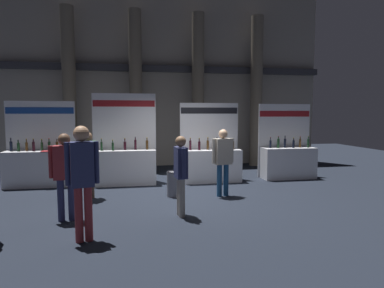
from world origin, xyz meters
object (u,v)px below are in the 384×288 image
object	(u,v)px
exhibitor_booth_0	(40,165)
trash_bin	(174,184)
visitor_3	(89,160)
visitor_5	(223,157)
exhibitor_booth_3	(288,159)
visitor_4	(65,169)
visitor_1	(181,170)
exhibitor_booth_1	(125,162)
visitor_2	(82,173)
exhibitor_booth_2	(211,162)

from	to	relation	value
exhibitor_booth_0	trash_bin	distance (m)	3.97
visitor_3	visitor_5	world-z (taller)	visitor_5
exhibitor_booth_3	visitor_3	world-z (taller)	exhibitor_booth_3
exhibitor_booth_0	visitor_4	xyz separation A→B (m)	(1.33, -3.26, 0.38)
exhibitor_booth_3	visitor_1	xyz separation A→B (m)	(-3.81, -3.22, 0.33)
visitor_3	exhibitor_booth_3	bearing A→B (deg)	-44.27
visitor_5	exhibitor_booth_1	bearing A→B (deg)	-50.00
exhibitor_booth_1	visitor_3	size ratio (longest dim) A/B	1.64
visitor_2	exhibitor_booth_3	bearing A→B (deg)	-154.52
exhibitor_booth_1	visitor_2	distance (m)	4.27
visitor_3	visitor_4	bearing A→B (deg)	-157.14
exhibitor_booth_1	visitor_3	bearing A→B (deg)	-116.98
visitor_4	exhibitor_booth_0	bearing A→B (deg)	-73.58
exhibitor_booth_0	visitor_4	size ratio (longest dim) A/B	1.44
exhibitor_booth_2	trash_bin	bearing A→B (deg)	-129.49
visitor_1	visitor_5	size ratio (longest dim) A/B	0.97
exhibitor_booth_0	exhibitor_booth_3	world-z (taller)	exhibitor_booth_0
visitor_3	visitor_5	bearing A→B (deg)	-64.42
trash_bin	visitor_3	distance (m)	2.08
exhibitor_booth_3	visitor_3	size ratio (longest dim) A/B	1.46
visitor_1	visitor_5	xyz separation A→B (m)	(1.23, 1.39, 0.06)
visitor_4	visitor_3	bearing A→B (deg)	-103.47
visitor_2	visitor_1	bearing A→B (deg)	-161.17
visitor_3	visitor_5	distance (m)	3.18
exhibitor_booth_0	visitor_2	size ratio (longest dim) A/B	1.30
exhibitor_booth_1	visitor_3	xyz separation A→B (m)	(-0.79, -1.54, 0.30)
visitor_3	exhibitor_booth_1	bearing A→B (deg)	3.61
visitor_2	exhibitor_booth_0	bearing A→B (deg)	-79.65
exhibitor_booth_0	visitor_5	distance (m)	5.12
visitor_2	visitor_4	bearing A→B (deg)	-78.84
trash_bin	visitor_2	bearing A→B (deg)	-123.86
exhibitor_booth_1	visitor_4	world-z (taller)	exhibitor_booth_1
exhibitor_booth_0	visitor_1	world-z (taller)	exhibitor_booth_0
exhibitor_booth_3	trash_bin	world-z (taller)	exhibitor_booth_3
exhibitor_booth_2	visitor_1	size ratio (longest dim) A/B	1.47
exhibitor_booth_1	visitor_5	distance (m)	3.02
visitor_3	visitor_4	size ratio (longest dim) A/B	0.96
trash_bin	visitor_2	size ratio (longest dim) A/B	0.34
visitor_4	visitor_5	xyz separation A→B (m)	(3.38, 1.29, -0.01)
exhibitor_booth_1	visitor_2	bearing A→B (deg)	-97.07
exhibitor_booth_2	visitor_2	size ratio (longest dim) A/B	1.28
visitor_4	visitor_5	world-z (taller)	visitor_4
visitor_1	trash_bin	bearing A→B (deg)	171.34
exhibitor_booth_2	visitor_1	xyz separation A→B (m)	(-1.36, -3.15, 0.33)
exhibitor_booth_1	exhibitor_booth_0	bearing A→B (deg)	176.22
visitor_4	visitor_1	bearing A→B (deg)	171.57
visitor_3	exhibitor_booth_0	bearing A→B (deg)	72.81
exhibitor_booth_3	exhibitor_booth_2	bearing A→B (deg)	-178.38
exhibitor_booth_1	visitor_1	distance (m)	3.42
exhibitor_booth_3	visitor_3	bearing A→B (deg)	-164.85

